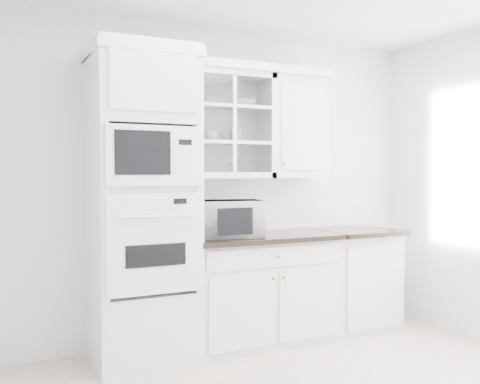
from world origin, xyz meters
TOP-DOWN VIEW (x-y plane):
  - room_shell at (0.00, 0.43)m, footprint 4.00×3.50m
  - oven_column at (-0.75, 1.42)m, footprint 0.76×0.68m
  - base_cabinet_run at (0.28, 1.45)m, footprint 1.32×0.67m
  - extra_base_cabinet at (1.28, 1.45)m, footprint 0.72×0.67m
  - upper_cabinet_glass at (0.03, 1.58)m, footprint 0.80×0.33m
  - upper_cabinet_solid at (0.71, 1.58)m, footprint 0.55×0.33m
  - crown_molding at (-0.07, 1.56)m, footprint 2.14×0.38m
  - countertop_microwave at (-0.03, 1.40)m, footprint 0.60×0.54m
  - bowl_a at (-0.13, 1.57)m, footprint 0.29×0.29m
  - bowl_b at (0.21, 1.60)m, footprint 0.28×0.28m
  - cup_a at (-0.10, 1.60)m, footprint 0.13×0.13m
  - cup_b at (0.12, 1.58)m, footprint 0.13×0.13m

SIDE VIEW (x-z plane):
  - base_cabinet_run at x=0.28m, z-range 0.00..0.92m
  - extra_base_cabinet at x=1.28m, z-range 0.00..0.92m
  - countertop_microwave at x=-0.03m, z-range 0.92..1.22m
  - oven_column at x=-0.75m, z-range 0.00..2.40m
  - cup_a at x=-0.10m, z-range 1.71..1.80m
  - cup_b at x=0.12m, z-range 1.71..1.81m
  - room_shell at x=0.00m, z-range 0.43..3.13m
  - upper_cabinet_glass at x=0.03m, z-range 1.40..2.30m
  - upper_cabinet_solid at x=0.71m, z-range 1.40..2.30m
  - bowl_a at x=-0.13m, z-range 2.01..2.07m
  - bowl_b at x=0.21m, z-range 2.01..2.08m
  - crown_molding at x=-0.07m, z-range 2.30..2.37m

